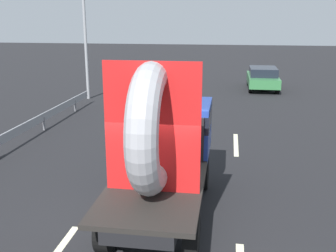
{
  "coord_description": "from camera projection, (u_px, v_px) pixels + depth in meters",
  "views": [
    {
      "loc": [
        1.72,
        -8.15,
        4.5
      ],
      "look_at": [
        0.29,
        1.23,
        1.9
      ],
      "focal_mm": 42.8,
      "sensor_mm": 36.0,
      "label": 1
    }
  ],
  "objects": [
    {
      "name": "flatbed_truck",
      "position": [
        164.0,
        140.0,
        9.33
      ],
      "size": [
        2.02,
        5.2,
        3.71
      ],
      "color": "black",
      "rests_on": "ground_plane"
    },
    {
      "name": "distant_sedan",
      "position": [
        263.0,
        78.0,
        25.51
      ],
      "size": [
        1.84,
        4.29,
        1.4
      ],
      "color": "black",
      "rests_on": "ground_plane"
    },
    {
      "name": "traffic_light",
      "position": [
        85.0,
        22.0,
        21.64
      ],
      "size": [
        0.42,
        0.36,
        6.54
      ],
      "color": "gray",
      "rests_on": "ground_plane"
    },
    {
      "name": "lane_dash_left_far",
      "position": [
        140.0,
        140.0,
        15.1
      ],
      "size": [
        0.16,
        2.11,
        0.01
      ],
      "primitive_type": "cube",
      "rotation": [
        0.0,
        0.0,
        1.57
      ],
      "color": "beige",
      "rests_on": "ground_plane"
    },
    {
      "name": "ground_plane",
      "position": [
        148.0,
        219.0,
        9.21
      ],
      "size": [
        120.0,
        120.0,
        0.0
      ],
      "primitive_type": "plane",
      "color": "black"
    },
    {
      "name": "lane_dash_right_far",
      "position": [
        236.0,
        144.0,
        14.58
      ],
      "size": [
        0.16,
        2.67,
        0.01
      ],
      "primitive_type": "cube",
      "rotation": [
        0.0,
        0.0,
        1.57
      ],
      "color": "beige",
      "rests_on": "ground_plane"
    },
    {
      "name": "guardrail",
      "position": [
        22.0,
        129.0,
        14.66
      ],
      "size": [
        0.1,
        13.73,
        0.71
      ],
      "color": "gray",
      "rests_on": "ground_plane"
    }
  ]
}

